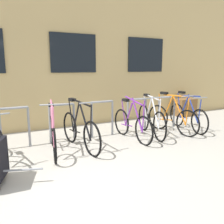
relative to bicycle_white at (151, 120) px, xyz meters
name	(u,v)px	position (x,y,z in m)	size (l,w,h in m)	color
ground_plane	(67,180)	(-2.59, -1.43, -0.39)	(42.00, 42.00, 0.00)	#B2ADA0
storefront_building	(15,20)	(-2.59, 4.37, 2.88)	(28.00, 5.24, 6.54)	tan
bike_rack	(62,119)	(-2.12, 0.47, 0.14)	(6.60, 0.05, 0.89)	gray
bicycle_white	(151,120)	(0.00, 0.00, 0.00)	(0.55, 1.71, 1.04)	black
bicycle_orange	(172,118)	(0.64, -0.04, -0.01)	(0.47, 1.62, 1.06)	black
bicycle_purple	(132,124)	(-0.61, -0.09, -0.02)	(0.44, 1.62, 1.05)	black
bicycle_pink	(53,134)	(-2.48, -0.14, -0.02)	(0.48, 1.68, 1.08)	black
bicycle_black	(80,130)	(-1.91, -0.13, 0.00)	(0.44, 1.76, 1.07)	black
bicycle_blue	(187,116)	(1.21, -0.01, -0.02)	(0.44, 1.64, 1.04)	black
planter_box	(185,107)	(2.50, 1.42, -0.09)	(0.70, 0.44, 0.60)	brown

